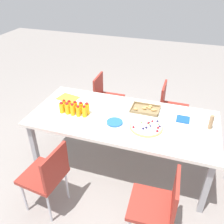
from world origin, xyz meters
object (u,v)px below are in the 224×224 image
object	(u,v)px
juice_bottle_5	(64,105)
juice_bottle_9	(87,109)
juice_bottle_0	(62,108)
paper_folder	(68,98)
chair_near_left	(48,174)
chair_far_right	(170,106)
chair_far_left	(106,96)
juice_bottle_3	(78,111)
juice_bottle_6	(70,106)
juice_bottle_7	(75,107)
snack_tray	(146,109)
juice_bottle_2	(73,110)
plate_stack	(115,122)
juice_bottle_8	(81,108)
chair_near_right	(159,204)
juice_bottle_4	(84,112)
party_table	(123,122)
juice_bottle_1	(67,109)
napkin_stack	(183,119)
cardboard_tube	(211,122)
fruit_pizza	(146,127)

from	to	relation	value
juice_bottle_5	juice_bottle_9	xyz separation A→B (m)	(0.30, 0.00, 0.00)
juice_bottle_0	paper_folder	size ratio (longest dim) A/B	0.53
chair_near_left	chair_far_right	xyz separation A→B (m)	(1.01, 1.73, 0.00)
chair_far_left	chair_near_left	bearing A→B (deg)	-1.67
juice_bottle_3	juice_bottle_9	world-z (taller)	juice_bottle_9
juice_bottle_9	juice_bottle_6	bearing A→B (deg)	-178.87
chair_near_left	juice_bottle_3	xyz separation A→B (m)	(0.02, 0.73, 0.31)
chair_far_right	juice_bottle_9	xyz separation A→B (m)	(-0.91, -0.92, 0.32)
juice_bottle_6	juice_bottle_7	size ratio (longest dim) A/B	1.00
juice_bottle_5	juice_bottle_7	bearing A→B (deg)	1.16
juice_bottle_7	snack_tray	size ratio (longest dim) A/B	0.41
juice_bottle_3	juice_bottle_9	xyz separation A→B (m)	(0.08, 0.08, 0.00)
juice_bottle_2	juice_bottle_3	size ratio (longest dim) A/B	1.09
plate_stack	juice_bottle_8	bearing A→B (deg)	169.34
chair_near_right	plate_stack	xyz separation A→B (m)	(-0.65, 0.72, 0.26)
juice_bottle_4	plate_stack	world-z (taller)	juice_bottle_4
chair_near_left	chair_near_right	xyz separation A→B (m)	(1.12, 0.00, 0.00)
juice_bottle_5	paper_folder	xyz separation A→B (m)	(-0.10, 0.27, -0.06)
party_table	chair_far_right	xyz separation A→B (m)	(0.48, 0.87, -0.19)
juice_bottle_3	juice_bottle_5	distance (m)	0.23
juice_bottle_9	paper_folder	bearing A→B (deg)	145.91
snack_tray	paper_folder	world-z (taller)	snack_tray
chair_near_left	snack_tray	world-z (taller)	chair_near_left
paper_folder	juice_bottle_7	bearing A→B (deg)	-47.99
paper_folder	juice_bottle_4	bearing A→B (deg)	-40.67
juice_bottle_6	snack_tray	bearing A→B (deg)	19.09
chair_near_right	juice_bottle_2	xyz separation A→B (m)	(-1.18, 0.73, 0.32)
juice_bottle_1	juice_bottle_6	xyz separation A→B (m)	(-0.01, 0.07, -0.00)
chair_far_right	napkin_stack	size ratio (longest dim) A/B	5.53
chair_near_right	juice_bottle_7	world-z (taller)	juice_bottle_7
chair_far_right	chair_near_right	distance (m)	1.73
party_table	chair_far_right	world-z (taller)	chair_far_right
paper_folder	chair_far_right	bearing A→B (deg)	26.47
juice_bottle_5	juice_bottle_7	world-z (taller)	juice_bottle_7
juice_bottle_2	cardboard_tube	size ratio (longest dim) A/B	0.88
party_table	chair_near_right	distance (m)	1.06
juice_bottle_7	plate_stack	world-z (taller)	juice_bottle_7
juice_bottle_4	juice_bottle_6	size ratio (longest dim) A/B	1.02
juice_bottle_5	juice_bottle_6	xyz separation A→B (m)	(0.07, -0.00, 0.00)
juice_bottle_5	juice_bottle_1	bearing A→B (deg)	-41.22
chair_far_left	juice_bottle_3	distance (m)	1.04
snack_tray	paper_folder	distance (m)	1.05
juice_bottle_2	juice_bottle_0	bearing A→B (deg)	177.47
fruit_pizza	paper_folder	xyz separation A→B (m)	(-1.13, 0.33, -0.01)
juice_bottle_3	juice_bottle_7	xyz separation A→B (m)	(-0.08, 0.08, 0.00)
napkin_stack	juice_bottle_8	bearing A→B (deg)	-169.18
juice_bottle_3	juice_bottle_8	bearing A→B (deg)	88.70
juice_bottle_9	fruit_pizza	size ratio (longest dim) A/B	0.40
chair_far_right	paper_folder	bearing A→B (deg)	-63.59
juice_bottle_2	snack_tray	xyz separation A→B (m)	(0.81, 0.38, -0.06)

